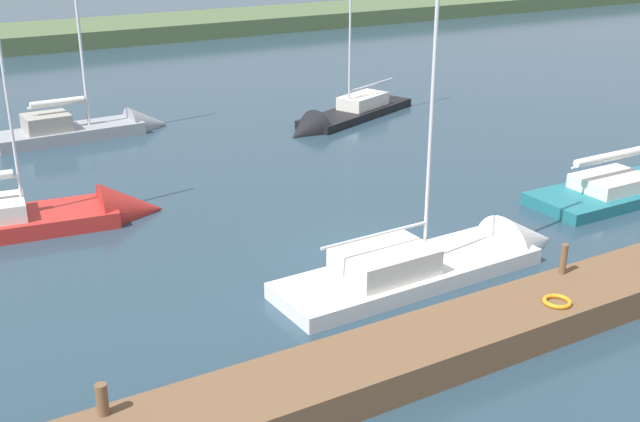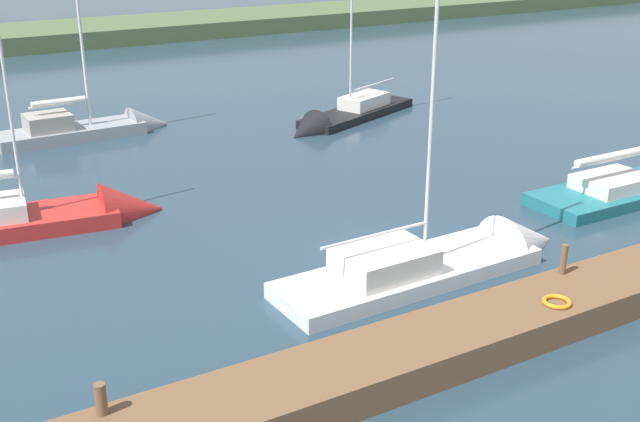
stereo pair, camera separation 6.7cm
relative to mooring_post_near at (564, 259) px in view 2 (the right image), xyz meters
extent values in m
plane|color=#263D4C|center=(2.37, -4.38, -1.13)|extent=(200.00, 200.00, 0.00)
cube|color=#4C603D|center=(2.37, -46.77, -1.13)|extent=(180.00, 8.00, 2.40)
cube|color=brown|center=(2.37, 0.69, -0.76)|extent=(23.72, 1.96, 0.74)
cylinder|color=brown|center=(0.00, 0.00, 0.00)|extent=(0.17, 0.17, 0.77)
cylinder|color=brown|center=(11.39, 0.00, -0.08)|extent=(0.22, 0.22, 0.62)
torus|color=orange|center=(1.29, 1.08, -0.34)|extent=(0.66, 0.66, 0.10)
cube|color=white|center=(2.54, -2.82, -1.13)|extent=(7.50, 2.36, 0.84)
cone|color=white|center=(-1.73, -2.93, -1.13)|extent=(2.02, 2.23, 2.18)
cube|color=silver|center=(3.36, -2.81, -0.37)|extent=(2.41, 1.85, 0.67)
cylinder|color=silver|center=(2.06, -2.84, 4.13)|extent=(0.10, 0.10, 9.67)
cylinder|color=silver|center=(3.66, -2.80, 0.40)|extent=(3.21, 0.15, 0.08)
cube|color=#B22823|center=(11.10, -11.64, -1.07)|extent=(6.81, 2.96, 0.87)
cone|color=#B22823|center=(7.30, -11.15, -1.07)|extent=(2.17, 2.36, 2.13)
cylinder|color=silver|center=(10.50, -11.56, 3.08)|extent=(0.09, 0.09, 7.42)
cube|color=gray|center=(6.81, -20.98, -1.05)|extent=(6.06, 2.09, 0.88)
cone|color=gray|center=(3.34, -21.09, -1.05)|extent=(1.77, 1.96, 1.91)
cube|color=gray|center=(7.70, -20.95, -0.27)|extent=(1.84, 1.57, 0.68)
cylinder|color=silver|center=(5.96, -21.01, 3.32)|extent=(0.12, 0.12, 7.87)
cylinder|color=silver|center=(7.17, -20.97, 0.40)|extent=(2.44, 0.18, 0.10)
cylinder|color=silver|center=(7.17, -20.97, 0.52)|extent=(2.20, 0.33, 0.26)
cube|color=black|center=(-5.69, -18.08, -1.12)|extent=(7.02, 4.24, 0.70)
cone|color=black|center=(-2.09, -16.63, -1.12)|extent=(2.20, 2.30, 1.82)
cube|color=silver|center=(-6.20, -18.28, -0.48)|extent=(2.83, 2.15, 0.58)
cylinder|color=silver|center=(-5.15, -17.86, 3.72)|extent=(0.10, 0.10, 8.97)
cylinder|color=silver|center=(-6.83, -18.54, 0.18)|extent=(3.39, 1.42, 0.08)
cube|color=#1E6B75|center=(-7.65, -4.35, -1.12)|extent=(7.22, 2.45, 0.77)
cube|color=silver|center=(-6.92, -4.35, -0.50)|extent=(2.39, 1.75, 0.46)
cylinder|color=silver|center=(-6.71, -4.35, 0.30)|extent=(3.56, 0.11, 0.08)
cylinder|color=silver|center=(-6.71, -4.35, 0.42)|extent=(3.20, 0.29, 0.27)
camera|label=1|loc=(14.05, 12.10, 8.04)|focal=44.30mm
camera|label=2|loc=(13.99, 12.14, 8.04)|focal=44.30mm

